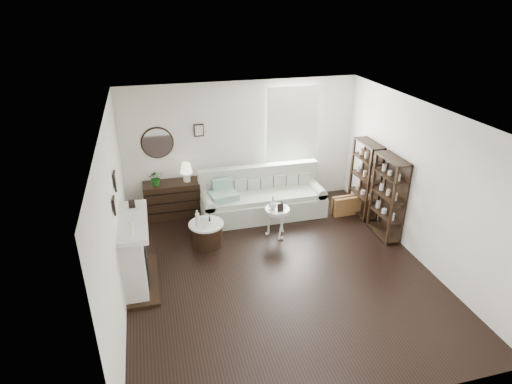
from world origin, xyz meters
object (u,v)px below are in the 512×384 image
object	(u,v)px
pedestal_table	(277,211)
sofa	(262,200)
drum_table	(207,234)
dresser	(172,199)

from	to	relation	value
pedestal_table	sofa	bearing A→B (deg)	92.79
drum_table	pedestal_table	world-z (taller)	pedestal_table
dresser	drum_table	bearing A→B (deg)	-68.46
dresser	pedestal_table	distance (m)	2.30
sofa	pedestal_table	world-z (taller)	sofa
dresser	pedestal_table	bearing A→B (deg)	-35.16
sofa	dresser	xyz separation A→B (m)	(-1.83, 0.39, 0.05)
sofa	dresser	bearing A→B (deg)	167.99
sofa	drum_table	world-z (taller)	sofa
dresser	pedestal_table	xyz separation A→B (m)	(1.88, -1.32, 0.15)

